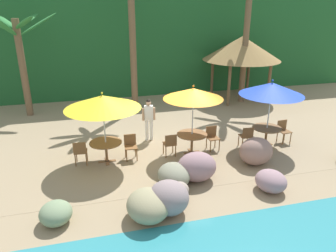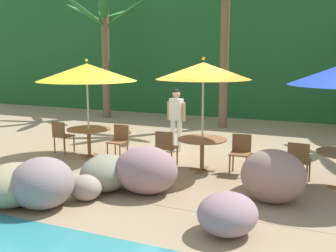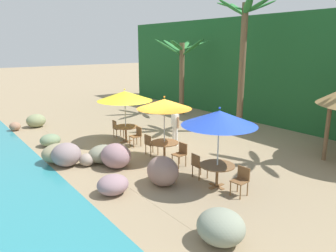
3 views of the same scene
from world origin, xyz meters
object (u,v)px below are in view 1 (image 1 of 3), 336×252
at_px(dining_table_yellow, 106,146).
at_px(chair_yellow_seaward, 131,145).
at_px(chair_orange_seaward, 212,136).
at_px(palm_tree_second, 132,20).
at_px(palm_tree_nearest, 19,46).
at_px(chair_blue_seaward, 283,129).
at_px(dining_table_blue, 267,131).
at_px(umbrella_orange, 193,94).
at_px(umbrella_yellow, 103,102).
at_px(chair_blue_inland, 246,136).
at_px(waiter_in_white, 149,117).
at_px(dining_table_orange, 192,137).
at_px(chair_orange_inland, 170,143).
at_px(umbrella_blue, 272,89).
at_px(palapa_hut, 242,48).
at_px(chair_yellow_inland, 80,151).
at_px(palm_tree_third, 247,20).

relative_size(dining_table_yellow, chair_yellow_seaward, 1.26).
xyz_separation_m(chair_orange_seaward, palm_tree_second, (-2.02, 5.56, 3.88)).
bearing_deg(palm_tree_nearest, chair_blue_seaward, -30.61).
bearing_deg(dining_table_blue, umbrella_orange, 177.81).
bearing_deg(umbrella_yellow, chair_blue_inland, -2.17).
height_order(palm_tree_second, waiter_in_white, palm_tree_second).
height_order(dining_table_orange, palm_tree_nearest, palm_tree_nearest).
distance_m(chair_orange_inland, palm_tree_second, 6.99).
relative_size(chair_blue_seaward, palm_tree_second, 0.13).
bearing_deg(umbrella_yellow, chair_blue_seaward, 0.06).
height_order(chair_orange_inland, umbrella_blue, umbrella_blue).
xyz_separation_m(chair_blue_inland, palm_tree_second, (-3.28, 5.85, 3.88)).
bearing_deg(chair_blue_inland, dining_table_orange, 175.94).
bearing_deg(dining_table_orange, palm_tree_second, 101.65).
xyz_separation_m(chair_orange_inland, palapa_hut, (5.76, 6.32, 2.31)).
distance_m(chair_orange_inland, chair_blue_seaward, 4.65).
bearing_deg(waiter_in_white, chair_blue_seaward, -16.26).
distance_m(umbrella_yellow, chair_yellow_inland, 1.86).
distance_m(dining_table_yellow, chair_yellow_seaward, 0.86).
bearing_deg(waiter_in_white, dining_table_blue, -21.26).
height_order(chair_orange_seaward, palm_tree_second, palm_tree_second).
xyz_separation_m(umbrella_yellow, umbrella_blue, (6.03, -0.16, 0.09)).
xyz_separation_m(chair_orange_inland, umbrella_blue, (3.81, -0.01, 1.74)).
bearing_deg(dining_table_yellow, umbrella_blue, -1.52).
xyz_separation_m(chair_yellow_inland, dining_table_blue, (6.89, -0.14, 0.10)).
distance_m(umbrella_yellow, umbrella_blue, 6.04).
xyz_separation_m(chair_yellow_inland, dining_table_orange, (3.93, -0.03, 0.10)).
xyz_separation_m(umbrella_orange, palm_tree_second, (-1.18, 5.70, 2.15)).
distance_m(chair_orange_seaward, chair_blue_inland, 1.29).
height_order(chair_orange_seaward, palm_tree_nearest, palm_tree_nearest).
xyz_separation_m(umbrella_orange, palapa_hut, (4.91, 6.22, 0.58)).
bearing_deg(dining_table_blue, umbrella_blue, 165.96).
bearing_deg(dining_table_yellow, palm_tree_nearest, 118.54).
bearing_deg(palapa_hut, palm_tree_nearest, -179.17).
bearing_deg(dining_table_yellow, palapa_hut, 37.68).
height_order(dining_table_orange, palapa_hut, palapa_hut).
height_order(dining_table_orange, chair_blue_inland, chair_blue_inland).
bearing_deg(palm_tree_second, palm_tree_nearest, 176.10).
distance_m(umbrella_yellow, chair_blue_inland, 5.44).
height_order(chair_yellow_seaward, palm_tree_nearest, palm_tree_nearest).
xyz_separation_m(palm_tree_third, palapa_hut, (0.13, 0.61, -1.52)).
relative_size(dining_table_yellow, chair_orange_inland, 1.26).
bearing_deg(umbrella_orange, chair_orange_seaward, 9.21).
xyz_separation_m(palm_tree_nearest, palm_tree_second, (5.17, -0.35, 1.07)).
bearing_deg(chair_blue_inland, umbrella_yellow, 177.83).
relative_size(chair_yellow_inland, waiter_in_white, 0.51).
xyz_separation_m(chair_yellow_inland, chair_blue_seaward, (7.73, 0.02, 0.00)).
bearing_deg(chair_yellow_seaward, dining_table_yellow, -175.05).
xyz_separation_m(chair_blue_seaward, palm_tree_third, (0.99, 5.55, 3.83)).
height_order(umbrella_yellow, chair_blue_seaward, umbrella_yellow).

